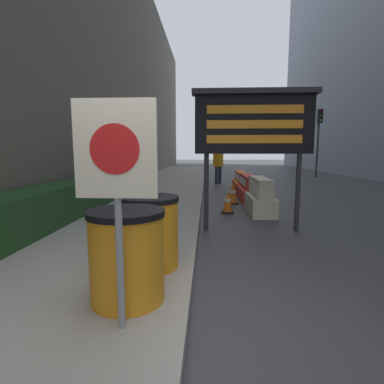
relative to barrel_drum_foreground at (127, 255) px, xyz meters
The scene contains 17 objects.
ground_plane 0.93m from the barrel_drum_foreground, 28.93° to the right, with size 120.00×120.00×0.00m, color #38383A.
building_left_facade 11.45m from the barrel_drum_foreground, 109.19° to the left, with size 0.40×50.40×12.33m.
hedge_strip 4.07m from the barrel_drum_foreground, 127.80° to the left, with size 0.90×6.68×0.77m.
bare_tree 7.47m from the barrel_drum_foreground, 109.48° to the left, with size 1.21×1.21×3.25m.
barrel_drum_foreground is the anchor object (origin of this frame).
barrel_drum_middle 0.89m from the barrel_drum_foreground, 86.39° to the left, with size 0.76×0.76×0.92m.
warning_sign 1.02m from the barrel_drum_foreground, 81.74° to the right, with size 0.65×0.08×1.89m.
message_board 4.03m from the barrel_drum_foreground, 62.73° to the left, with size 2.45×0.36×2.83m.
jersey_barrier_cream 5.55m from the barrel_drum_foreground, 66.72° to the left, with size 0.61×1.66×0.94m.
jersey_barrier_red_striped 7.75m from the barrel_drum_foreground, 73.55° to the left, with size 0.64×2.03×0.84m.
jersey_barrier_orange_near 10.00m from the barrel_drum_foreground, 77.34° to the left, with size 0.53×2.07×0.81m.
traffic_cone_near 5.28m from the barrel_drum_foreground, 75.28° to the left, with size 0.33×0.33×0.59m.
traffic_cone_mid 6.72m from the barrel_drum_foreground, 76.33° to the left, with size 0.37×0.37×0.66m.
traffic_cone_far 10.75m from the barrel_drum_foreground, 77.43° to the left, with size 0.38×0.38×0.69m.
traffic_light_near_curb 13.97m from the barrel_drum_foreground, 83.65° to the left, with size 0.28×0.44×3.94m.
traffic_light_far_side 18.58m from the barrel_drum_foreground, 64.98° to the left, with size 0.28×0.45×4.25m.
pedestrian_worker 12.69m from the barrel_drum_foreground, 83.92° to the left, with size 0.51×0.55×1.82m.
Camera 1 is at (0.17, -2.47, 1.62)m, focal length 28.00 mm.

